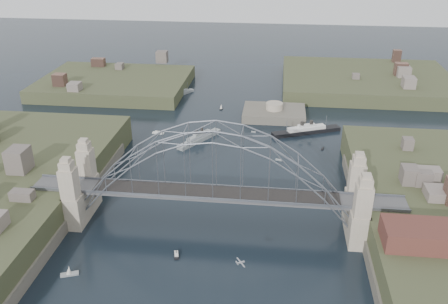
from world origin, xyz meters
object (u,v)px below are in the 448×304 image
(ocean_liner, at_px, (306,131))
(wharf_shed, at_px, (437,236))
(fort_island, at_px, (274,118))
(naval_cruiser_near, at_px, (199,138))
(naval_cruiser_far, at_px, (180,93))
(bridge, at_px, (215,177))

(ocean_liner, bearing_deg, wharf_shed, -73.37)
(fort_island, bearing_deg, ocean_liner, -50.93)
(wharf_shed, distance_m, naval_cruiser_near, 82.31)
(naval_cruiser_far, height_order, ocean_liner, ocean_liner)
(bridge, bearing_deg, naval_cruiser_far, 106.24)
(bridge, distance_m, naval_cruiser_near, 49.04)
(wharf_shed, xyz_separation_m, naval_cruiser_far, (-70.28, 104.22, -9.27))
(fort_island, bearing_deg, bridge, -99.73)
(fort_island, height_order, ocean_liner, fort_island)
(naval_cruiser_far, xyz_separation_m, ocean_liner, (49.22, -33.70, 0.17))
(naval_cruiser_near, bearing_deg, naval_cruiser_far, 108.91)
(naval_cruiser_far, distance_m, ocean_liner, 59.65)
(bridge, height_order, fort_island, bridge)
(naval_cruiser_near, height_order, naval_cruiser_far, naval_cruiser_near)
(bridge, height_order, naval_cruiser_near, bridge)
(bridge, xyz_separation_m, wharf_shed, (44.00, -14.00, -2.32))
(wharf_shed, relative_size, naval_cruiser_far, 1.58)
(wharf_shed, bearing_deg, fort_island, 110.85)
(wharf_shed, distance_m, naval_cruiser_far, 126.05)
(fort_island, xyz_separation_m, wharf_shed, (32.00, -84.00, 10.34))
(ocean_liner, bearing_deg, fort_island, 129.07)
(bridge, distance_m, ocean_liner, 62.06)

